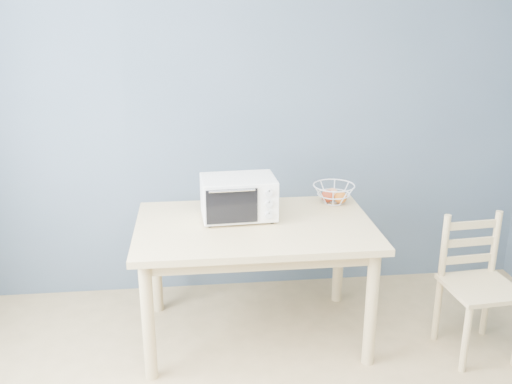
{
  "coord_description": "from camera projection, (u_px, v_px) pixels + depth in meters",
  "views": [
    {
      "loc": [
        -0.37,
        -1.55,
        2.01
      ],
      "look_at": [
        -0.02,
        1.61,
        0.93
      ],
      "focal_mm": 40.0,
      "sensor_mm": 36.0,
      "label": 1
    }
  ],
  "objects": [
    {
      "name": "dining_table",
      "position": [
        255.0,
        240.0,
        3.4
      ],
      "size": [
        1.4,
        0.9,
        0.75
      ],
      "color": "#E4C288",
      "rests_on": "ground"
    },
    {
      "name": "dining_chair",
      "position": [
        477.0,
        287.0,
        3.33
      ],
      "size": [
        0.41,
        0.41,
        0.83
      ],
      "rotation": [
        0.0,
        0.0,
        0.08
      ],
      "color": "#E4C288",
      "rests_on": "ground"
    },
    {
      "name": "fruit_basket",
      "position": [
        334.0,
        194.0,
        3.69
      ],
      "size": [
        0.34,
        0.34,
        0.12
      ],
      "rotation": [
        0.0,
        0.0,
        -0.28
      ],
      "color": "silver",
      "rests_on": "dining_table"
    },
    {
      "name": "room",
      "position": [
        321.0,
        246.0,
        1.72
      ],
      "size": [
        4.01,
        4.51,
        2.61
      ],
      "color": "tan",
      "rests_on": "ground"
    },
    {
      "name": "toaster_oven",
      "position": [
        236.0,
        197.0,
        3.4
      ],
      "size": [
        0.45,
        0.34,
        0.26
      ],
      "rotation": [
        0.0,
        0.0,
        0.05
      ],
      "color": "white",
      "rests_on": "dining_table"
    }
  ]
}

